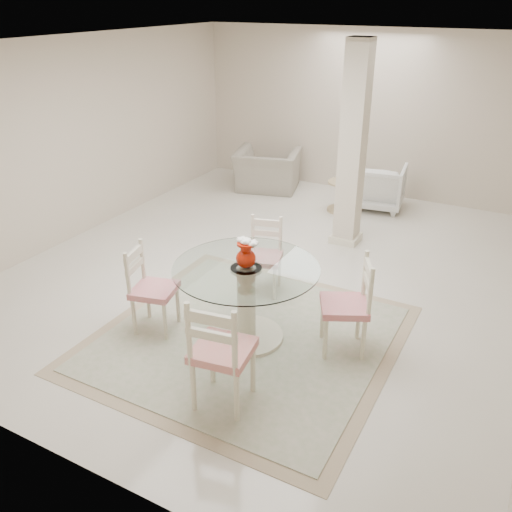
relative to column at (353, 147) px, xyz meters
The scene contains 13 objects.
ground 1.94m from the column, 111.04° to the right, with size 7.00×7.00×0.00m, color white.
room_shell 1.48m from the column, 111.04° to the right, with size 6.02×7.02×2.71m.
column is the anchor object (origin of this frame).
area_rug 3.08m from the column, 91.22° to the right, with size 2.89×2.89×0.02m.
dining_table 2.93m from the column, 91.22° to the right, with size 1.42×1.42×0.82m.
red_vase 2.80m from the column, 91.22° to the right, with size 0.23×0.19×0.30m.
dining_chair_east 2.73m from the column, 69.64° to the right, with size 0.58×0.58×1.09m.
dining_chair_north 2.02m from the column, 101.40° to the right, with size 0.49×0.49×0.99m.
dining_chair_west 3.34m from the column, 108.53° to the right, with size 0.50×0.50×1.03m.
dining_chair_south 3.83m from the column, 86.36° to the right, with size 0.53×0.53×1.17m.
recliner_taupe 2.69m from the column, 143.75° to the left, with size 1.08×0.95×0.70m, color #9F9684.
armchair_white 1.81m from the column, 90.04° to the left, with size 0.77×0.79×0.72m, color white.
side_table 1.64m from the column, 113.33° to the left, with size 0.47×0.47×0.49m.
Camera 1 is at (2.70, -5.47, 3.17)m, focal length 38.00 mm.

